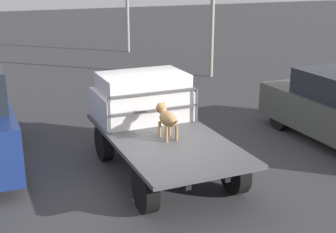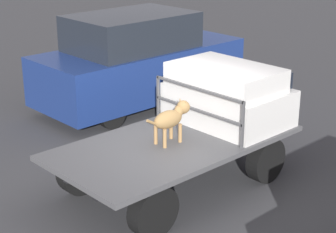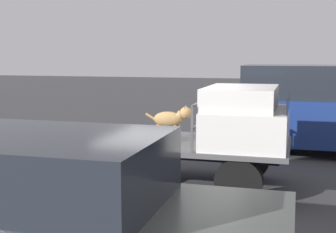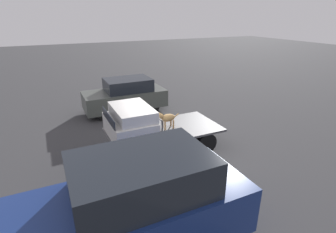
# 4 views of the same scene
# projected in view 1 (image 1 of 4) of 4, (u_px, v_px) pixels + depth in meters

# --- Properties ---
(ground_plane) EXTENTS (80.00, 80.00, 0.00)m
(ground_plane) POSITION_uv_depth(u_px,v_px,m) (164.00, 174.00, 9.44)
(ground_plane) COLOR #38383A
(flatbed_truck) EXTENTS (4.04, 2.08, 0.83)m
(flatbed_truck) POSITION_uv_depth(u_px,v_px,m) (164.00, 146.00, 9.25)
(flatbed_truck) COLOR black
(flatbed_truck) RESTS_ON ground
(truck_cab) EXTENTS (1.40, 1.96, 1.01)m
(truck_cab) POSITION_uv_depth(u_px,v_px,m) (142.00, 97.00, 10.13)
(truck_cab) COLOR silver
(truck_cab) RESTS_ON flatbed_truck
(truck_headboard) EXTENTS (0.04, 1.96, 0.77)m
(truck_headboard) POSITION_uv_depth(u_px,v_px,m) (155.00, 104.00, 9.47)
(truck_headboard) COLOR #4C4C4F
(truck_headboard) RESTS_ON flatbed_truck
(dog) EXTENTS (0.92, 0.28, 0.66)m
(dog) POSITION_uv_depth(u_px,v_px,m) (166.00, 117.00, 8.99)
(dog) COLOR #9E7547
(dog) RESTS_ON flatbed_truck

